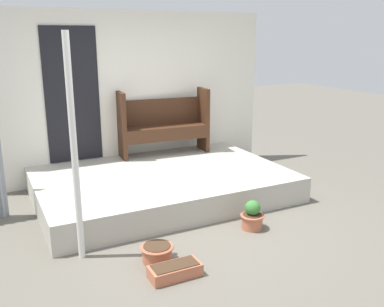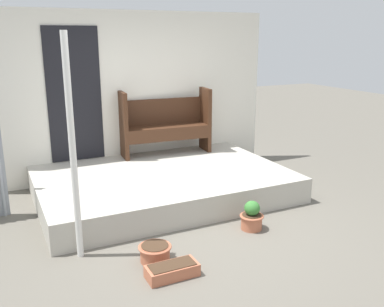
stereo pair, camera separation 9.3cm
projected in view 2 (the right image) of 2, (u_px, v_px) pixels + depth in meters
ground_plane at (189, 228)px, 5.10m from camera, size 24.00×24.00×0.00m
porch_slab at (163, 184)px, 6.10m from camera, size 3.43×2.30×0.35m
house_wall at (132, 95)px, 6.81m from camera, size 4.63×0.08×2.60m
support_post at (73, 151)px, 4.16m from camera, size 0.07×0.07×2.27m
bench at (165, 122)px, 6.90m from camera, size 1.46×0.50×1.04m
flower_pot_left at (155, 252)px, 4.34m from camera, size 0.34×0.34×0.18m
flower_pot_middle at (252, 217)px, 5.05m from camera, size 0.29×0.29×0.35m
planter_box_rect at (172, 270)px, 4.07m from camera, size 0.50×0.23×0.13m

